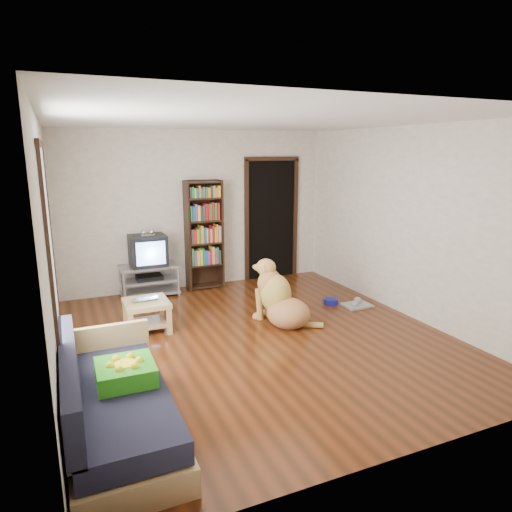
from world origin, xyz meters
name	(u,v)px	position (x,y,z in m)	size (l,w,h in m)	color
ground	(258,338)	(0.00, 0.00, 0.00)	(5.00, 5.00, 0.00)	#57250E
ceiling	(258,120)	(0.00, 0.00, 2.60)	(5.00, 5.00, 0.00)	white
wall_back	(198,210)	(0.00, 2.50, 1.30)	(4.50, 4.50, 0.00)	silver
wall_front	(405,295)	(0.00, -2.50, 1.30)	(4.50, 4.50, 0.00)	silver
wall_left	(50,251)	(-2.25, 0.00, 1.30)	(5.00, 5.00, 0.00)	silver
wall_right	(408,223)	(2.25, 0.00, 1.30)	(5.00, 5.00, 0.00)	silver
green_cushion	(125,372)	(-1.75, -1.27, 0.50)	(0.46, 0.46, 0.15)	#33961B
laptop	(146,301)	(-1.21, 0.76, 0.41)	(0.35, 0.22, 0.03)	silver
dog_bowl	(331,301)	(1.53, 0.74, 0.04)	(0.22, 0.22, 0.08)	#161D99
grey_rag	(357,305)	(1.83, 0.49, 0.01)	(0.40, 0.32, 0.03)	#989898
window	(49,240)	(-2.23, -0.50, 1.50)	(0.03, 1.46, 1.70)	white
doorway	(271,216)	(1.35, 2.48, 1.12)	(1.03, 0.05, 2.19)	black
tv_stand	(150,279)	(-0.90, 2.25, 0.27)	(0.90, 0.45, 0.50)	#99999E
crt_tv	(148,250)	(-0.90, 2.27, 0.74)	(0.55, 0.52, 0.58)	black
bookshelf	(204,229)	(0.05, 2.34, 1.00)	(0.60, 0.30, 1.80)	black
sofa	(113,408)	(-1.87, -1.38, 0.26)	(0.80, 1.80, 0.80)	tan
coffee_table	(147,310)	(-1.21, 0.79, 0.28)	(0.55, 0.55, 0.40)	tan
dog	(280,300)	(0.47, 0.36, 0.32)	(0.77, 0.98, 0.88)	#BF7949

